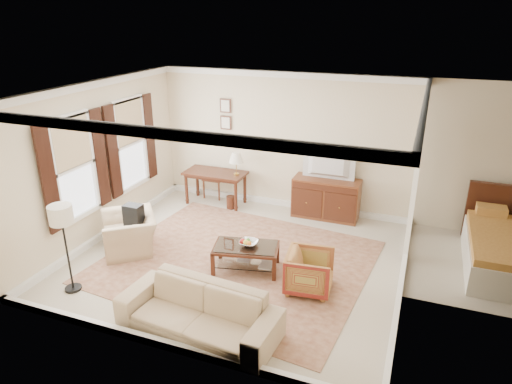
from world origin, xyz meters
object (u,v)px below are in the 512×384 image
Objects in this scene: club_armchair at (129,227)px; sofa at (198,305)px; tv at (328,156)px; striped_armchair at (310,270)px; coffee_table at (246,251)px; writing_desk at (215,177)px; sideboard at (326,198)px.

sofa is (2.20, -1.59, -0.02)m from club_armchair.
striped_armchair is (0.37, -2.72, -0.99)m from tv.
coffee_table is 1.69m from sofa.
club_armchair reaches higher than writing_desk.
writing_desk is 1.31× the size of club_armchair.
writing_desk is 0.99× the size of sideboard.
coffee_table is at bearing 73.14° from tv.
sofa reaches higher than striped_armchair.
coffee_table is (-0.76, -2.53, -0.08)m from sideboard.
striped_armchair is 1.86m from sofa.
sideboard reaches higher than writing_desk.
club_armchair is (-2.96, -2.63, 0.03)m from sideboard.
sofa reaches higher than sideboard.
club_armchair is at bearing 81.90° from striped_armchair.
writing_desk is 0.62× the size of sofa.
coffee_table is (-0.76, -2.51, -1.00)m from tv.
club_armchair reaches higher than coffee_table.
writing_desk is 2.55m from tv.
tv is (2.45, 0.13, 0.72)m from writing_desk.
club_armchair is (-0.51, -2.48, -0.18)m from writing_desk.
striped_armchair is 3.33m from club_armchair.
tv is at bearing 2.94° from writing_desk.
sideboard is 3.96m from club_armchair.
writing_desk is 1.90× the size of striped_armchair.
sideboard is at bearing 3.40° from writing_desk.
tv is 0.87× the size of coffee_table.
writing_desk is at bearing 2.94° from tv.
club_armchair is (-2.20, -0.10, 0.11)m from coffee_table.
striped_armchair reaches higher than coffee_table.
sofa is (-0.76, -4.20, -0.91)m from tv.
club_armchair is at bearing 149.41° from sofa.
sideboard is at bearing 1.46° from striped_armchair.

